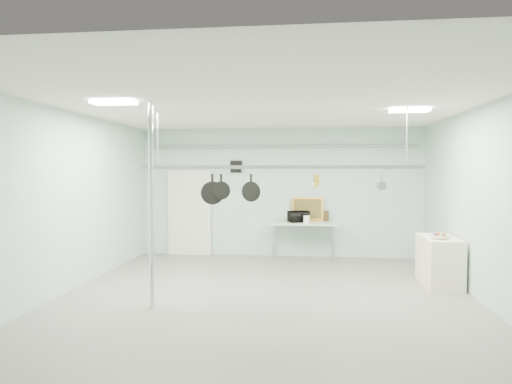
# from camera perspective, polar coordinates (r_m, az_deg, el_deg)

# --- Properties ---
(floor) EXTENTS (8.00, 8.00, 0.00)m
(floor) POSITION_cam_1_polar(r_m,az_deg,el_deg) (7.73, 1.09, -13.39)
(floor) COLOR gray
(floor) RESTS_ON ground
(ceiling) EXTENTS (7.00, 8.00, 0.02)m
(ceiling) POSITION_cam_1_polar(r_m,az_deg,el_deg) (7.50, 1.11, 10.74)
(ceiling) COLOR silver
(ceiling) RESTS_ON back_wall
(back_wall) EXTENTS (7.00, 0.02, 3.20)m
(back_wall) POSITION_cam_1_polar(r_m,az_deg,el_deg) (11.42, 2.99, -0.07)
(back_wall) COLOR silver
(back_wall) RESTS_ON floor
(right_wall) EXTENTS (0.02, 8.00, 3.20)m
(right_wall) POSITION_cam_1_polar(r_m,az_deg,el_deg) (7.92, 27.13, -1.51)
(right_wall) COLOR silver
(right_wall) RESTS_ON floor
(door) EXTENTS (1.10, 0.10, 2.20)m
(door) POSITION_cam_1_polar(r_m,az_deg,el_deg) (11.77, -8.28, -2.69)
(door) COLOR silver
(door) RESTS_ON floor
(wall_vent) EXTENTS (0.30, 0.04, 0.30)m
(wall_vent) POSITION_cam_1_polar(r_m,az_deg,el_deg) (11.51, -2.49, 3.19)
(wall_vent) COLOR black
(wall_vent) RESTS_ON back_wall
(conduit_pipe) EXTENTS (6.60, 0.07, 0.07)m
(conduit_pipe) POSITION_cam_1_polar(r_m,az_deg,el_deg) (11.33, 2.98, 5.73)
(conduit_pipe) COLOR gray
(conduit_pipe) RESTS_ON back_wall
(chrome_pole) EXTENTS (0.08, 0.08, 3.20)m
(chrome_pole) POSITION_cam_1_polar(r_m,az_deg,el_deg) (7.23, -12.92, -1.65)
(chrome_pole) COLOR silver
(chrome_pole) RESTS_ON floor
(prep_table) EXTENTS (1.60, 0.70, 0.91)m
(prep_table) POSITION_cam_1_polar(r_m,az_deg,el_deg) (11.07, 5.97, -4.15)
(prep_table) COLOR silver
(prep_table) RESTS_ON floor
(side_cabinet) EXTENTS (0.60, 1.20, 0.90)m
(side_cabinet) POSITION_cam_1_polar(r_m,az_deg,el_deg) (9.28, 21.92, -8.01)
(side_cabinet) COLOR white
(side_cabinet) RESTS_ON floor
(pot_rack) EXTENTS (4.80, 0.06, 1.00)m
(pot_rack) POSITION_cam_1_polar(r_m,az_deg,el_deg) (7.71, 2.79, 3.35)
(pot_rack) COLOR #B7B7BC
(pot_rack) RESTS_ON ceiling
(light_panel_left) EXTENTS (0.65, 0.30, 0.05)m
(light_panel_left) POSITION_cam_1_polar(r_m,az_deg,el_deg) (7.28, -17.36, 10.63)
(light_panel_left) COLOR white
(light_panel_left) RESTS_ON ceiling
(light_panel_right) EXTENTS (0.65, 0.30, 0.05)m
(light_panel_right) POSITION_cam_1_polar(r_m,az_deg,el_deg) (8.24, 18.64, 9.66)
(light_panel_right) COLOR white
(light_panel_right) RESTS_ON ceiling
(microwave) EXTENTS (0.56, 0.47, 0.27)m
(microwave) POSITION_cam_1_polar(r_m,az_deg,el_deg) (11.07, 5.34, -3.07)
(microwave) COLOR black
(microwave) RESTS_ON prep_table
(coffee_canister) EXTENTS (0.18, 0.18, 0.19)m
(coffee_canister) POSITION_cam_1_polar(r_m,az_deg,el_deg) (10.86, 6.34, -3.39)
(coffee_canister) COLOR white
(coffee_canister) RESTS_ON prep_table
(painting_large) EXTENTS (0.78, 0.13, 0.58)m
(painting_large) POSITION_cam_1_polar(r_m,az_deg,el_deg) (11.33, 6.46, -2.15)
(painting_large) COLOR #B89231
(painting_large) RESTS_ON prep_table
(painting_small) EXTENTS (0.30, 0.10, 0.25)m
(painting_small) POSITION_cam_1_polar(r_m,az_deg,el_deg) (11.35, 8.34, -2.99)
(painting_small) COLOR #372713
(painting_small) RESTS_ON prep_table
(fruit_bowl) EXTENTS (0.39, 0.39, 0.08)m
(fruit_bowl) POSITION_cam_1_polar(r_m,az_deg,el_deg) (8.93, 21.97, -5.22)
(fruit_bowl) COLOR silver
(fruit_bowl) RESTS_ON side_cabinet
(skillet_left) EXTENTS (0.40, 0.12, 0.53)m
(skillet_left) POSITION_cam_1_polar(r_m,az_deg,el_deg) (7.87, -5.47, 0.35)
(skillet_left) COLOR black
(skillet_left) RESTS_ON pot_rack
(skillet_mid) EXTENTS (0.31, 0.06, 0.44)m
(skillet_mid) POSITION_cam_1_polar(r_m,az_deg,el_deg) (7.84, -4.38, 0.65)
(skillet_mid) COLOR black
(skillet_mid) RESTS_ON pot_rack
(skillet_right) EXTENTS (0.35, 0.16, 0.46)m
(skillet_right) POSITION_cam_1_polar(r_m,az_deg,el_deg) (7.76, -0.63, 0.57)
(skillet_right) COLOR black
(skillet_right) RESTS_ON pot_rack
(whisk) EXTENTS (0.17, 0.17, 0.32)m
(whisk) POSITION_cam_1_polar(r_m,az_deg,el_deg) (7.70, 7.24, 1.08)
(whisk) COLOR #B6B5BA
(whisk) RESTS_ON pot_rack
(grater) EXTENTS (0.09, 0.02, 0.23)m
(grater) POSITION_cam_1_polar(r_m,az_deg,el_deg) (7.70, 7.55, 1.41)
(grater) COLOR gold
(grater) RESTS_ON pot_rack
(saucepan) EXTENTS (0.16, 0.11, 0.26)m
(saucepan) POSITION_cam_1_polar(r_m,az_deg,el_deg) (7.79, 15.42, 1.25)
(saucepan) COLOR silver
(saucepan) RESTS_ON pot_rack
(fruit_cluster) EXTENTS (0.24, 0.24, 0.09)m
(fruit_cluster) POSITION_cam_1_polar(r_m,az_deg,el_deg) (8.93, 21.97, -4.97)
(fruit_cluster) COLOR maroon
(fruit_cluster) RESTS_ON fruit_bowl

